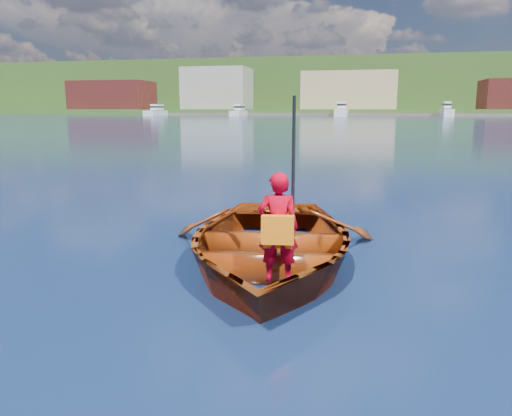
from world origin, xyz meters
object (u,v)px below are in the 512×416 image
child_paddler (278,227)px  marina_yachts (412,111)px  dock (397,115)px  rowboat (269,242)px

child_paddler → marina_yachts: size_ratio=0.01×
child_paddler → dock: bearing=86.3°
rowboat → dock: bearing=86.2°
rowboat → child_paddler: bearing=-72.9°
dock → marina_yachts: 5.97m
rowboat → child_paddler: child_paddler is taller
child_paddler → dock: size_ratio=0.01×
rowboat → marina_yachts: 144.04m
dock → marina_yachts: (3.56, -4.69, 1.01)m
rowboat → dock: 148.42m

